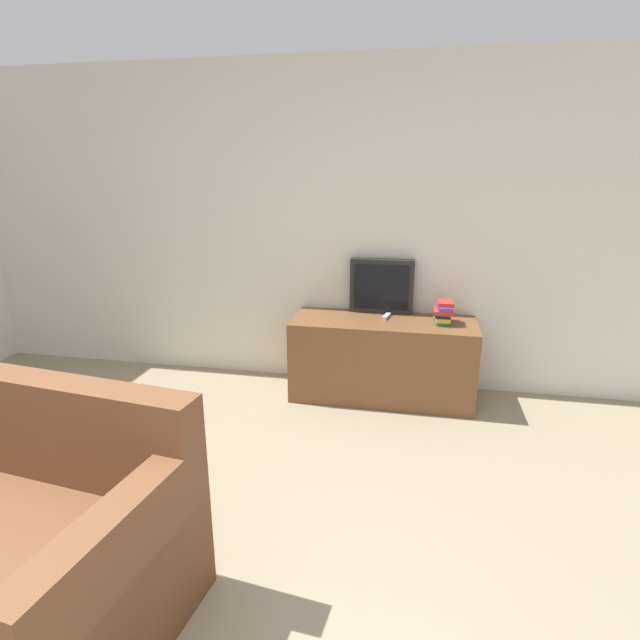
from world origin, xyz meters
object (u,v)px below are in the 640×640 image
Objects in this scene: television at (382,286)px; remote_on_stand at (386,316)px; book_stack at (443,312)px; tv_stand at (382,359)px.

television is 0.26m from remote_on_stand.
book_stack is at bearing -7.94° from remote_on_stand.
book_stack is (0.49, -0.21, -0.13)m from television.
book_stack is at bearing -23.26° from television.
tv_stand is 0.61m from book_stack.
television is (-0.04, 0.22, 0.54)m from tv_stand.
tv_stand is at bearing -101.28° from remote_on_stand.
remote_on_stand is at bearing 172.06° from book_stack.
tv_stand is 0.34m from remote_on_stand.
television is 2.35× the size of book_stack.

